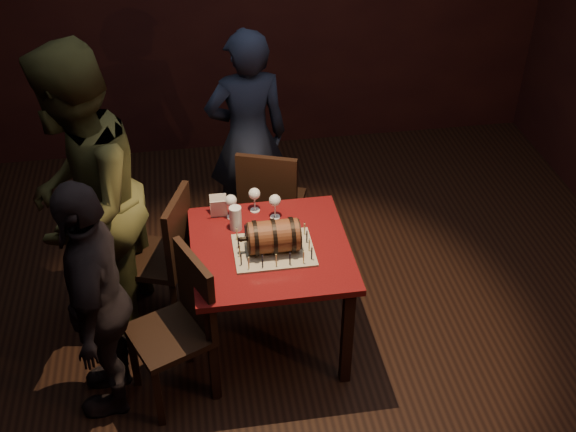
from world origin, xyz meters
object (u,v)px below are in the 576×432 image
at_px(pub_table, 271,261).
at_px(chair_left_front, 182,320).
at_px(person_left_rear, 83,203).
at_px(pint_of_ale, 236,219).
at_px(person_left_front, 97,300).
at_px(chair_back, 270,201).
at_px(barrel_cake, 273,236).
at_px(wine_glass_left, 231,202).
at_px(wine_glass_right, 275,201).
at_px(wine_glass_mid, 254,195).
at_px(person_back, 248,138).
at_px(chair_left_rear, 165,252).

bearing_deg(pub_table, chair_left_front, -152.02).
bearing_deg(person_left_rear, pub_table, 85.87).
bearing_deg(pint_of_ale, person_left_front, -148.11).
distance_m(chair_back, chair_left_front, 1.23).
xyz_separation_m(barrel_cake, chair_back, (0.09, 0.82, -0.33)).
bearing_deg(wine_glass_left, person_left_rear, -179.65).
height_order(pub_table, pint_of_ale, pint_of_ale).
distance_m(wine_glass_right, person_left_rear, 1.10).
bearing_deg(wine_glass_mid, person_back, 86.63).
xyz_separation_m(pub_table, chair_left_front, (-0.53, -0.28, -0.12)).
bearing_deg(chair_left_rear, wine_glass_right, -5.14).
height_order(barrel_cake, wine_glass_right, barrel_cake).
bearing_deg(chair_left_rear, barrel_cake, -31.36).
bearing_deg(person_back, pub_table, 83.66).
xyz_separation_m(wine_glass_mid, person_back, (0.05, 0.81, -0.07)).
distance_m(chair_left_rear, person_back, 1.07).
distance_m(barrel_cake, person_back, 1.22).
bearing_deg(person_back, person_left_front, 50.52).
relative_size(wine_glass_left, chair_left_rear, 0.17).
height_order(wine_glass_right, chair_left_front, chair_left_front).
bearing_deg(person_left_rear, person_back, 142.54).
distance_m(chair_back, person_back, 0.50).
distance_m(barrel_cake, chair_left_rear, 0.80).
distance_m(wine_glass_mid, person_left_rear, 0.99).
height_order(barrel_cake, person_left_front, person_left_front).
height_order(chair_back, person_back, person_back).
xyz_separation_m(person_back, person_left_rear, (-1.03, -0.87, 0.16)).
bearing_deg(wine_glass_mid, chair_left_front, -127.06).
bearing_deg(pint_of_ale, chair_left_rear, 162.68).
height_order(pub_table, chair_back, chair_back).
height_order(chair_left_rear, person_left_front, person_left_front).
height_order(chair_back, person_left_front, person_left_front).
bearing_deg(chair_back, barrel_cake, -96.34).
relative_size(chair_left_rear, person_left_front, 0.63).
relative_size(chair_back, chair_left_front, 1.00).
distance_m(barrel_cake, chair_left_front, 0.68).
distance_m(pint_of_ale, person_left_rear, 0.87).
bearing_deg(chair_left_front, wine_glass_mid, 52.94).
bearing_deg(pub_table, person_left_rear, 163.29).
bearing_deg(wine_glass_left, chair_back, 57.29).
height_order(pub_table, person_left_front, person_left_front).
relative_size(wine_glass_mid, wine_glass_right, 1.00).
bearing_deg(person_back, chair_left_rear, 47.73).
relative_size(barrel_cake, wine_glass_left, 2.14).
bearing_deg(person_left_rear, chair_left_front, 52.60).
height_order(chair_left_front, person_back, person_back).
relative_size(pint_of_ale, chair_left_rear, 0.16).
bearing_deg(chair_left_front, pint_of_ale, 53.61).
distance_m(wine_glass_left, chair_back, 0.65).
xyz_separation_m(wine_glass_right, person_left_front, (-1.02, -0.56, -0.13)).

